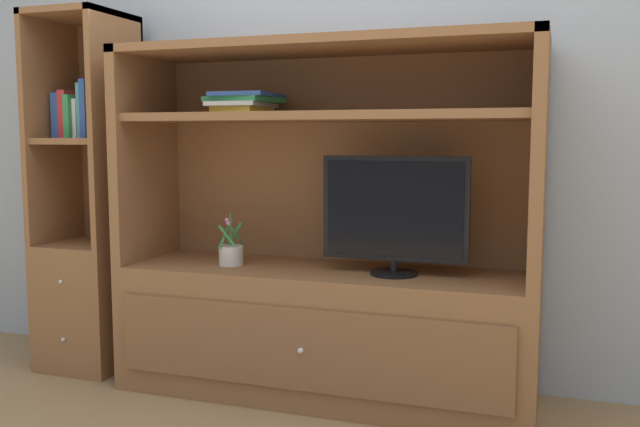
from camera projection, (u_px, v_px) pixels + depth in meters
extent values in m
cube|color=#9EA8B2|center=(348.00, 81.00, 3.26)|extent=(6.00, 0.10, 2.80)
cube|color=brown|center=(324.00, 332.00, 3.05)|extent=(1.82, 0.53, 0.56)
cube|color=brown|center=(302.00, 350.00, 2.79)|extent=(1.67, 0.02, 0.34)
sphere|color=silver|center=(301.00, 351.00, 2.78)|extent=(0.02, 0.02, 0.02)
cube|color=brown|center=(146.00, 156.00, 3.26)|extent=(0.05, 0.53, 0.97)
cube|color=brown|center=(539.00, 160.00, 2.68)|extent=(0.05, 0.53, 0.97)
cube|color=brown|center=(342.00, 156.00, 3.21)|extent=(1.82, 0.02, 0.97)
cube|color=brown|center=(324.00, 46.00, 2.92)|extent=(1.82, 0.53, 0.04)
cube|color=brown|center=(324.00, 117.00, 2.95)|extent=(1.72, 0.48, 0.04)
cylinder|color=black|center=(394.00, 273.00, 2.90)|extent=(0.20, 0.20, 0.01)
cylinder|color=black|center=(394.00, 266.00, 2.89)|extent=(0.03, 0.03, 0.05)
cube|color=black|center=(395.00, 209.00, 2.87)|extent=(0.62, 0.02, 0.44)
cube|color=black|center=(394.00, 209.00, 2.85)|extent=(0.57, 0.00, 0.39)
cylinder|color=beige|center=(231.00, 255.00, 3.11)|extent=(0.11, 0.11, 0.09)
cylinder|color=#3D6B33|center=(231.00, 229.00, 3.10)|extent=(0.01, 0.01, 0.15)
cube|color=#2D7A38|center=(236.00, 235.00, 3.10)|extent=(0.01, 0.12, 0.10)
cube|color=#2D7A38|center=(234.00, 234.00, 3.13)|extent=(0.08, 0.02, 0.11)
cube|color=#2D7A38|center=(225.00, 234.00, 3.11)|extent=(0.01, 0.12, 0.11)
cube|color=#2D7A38|center=(227.00, 235.00, 3.08)|extent=(0.10, 0.03, 0.09)
sphere|color=#C6729E|center=(229.00, 223.00, 3.11)|extent=(0.03, 0.03, 0.03)
sphere|color=#C6729E|center=(227.00, 220.00, 3.10)|extent=(0.02, 0.02, 0.02)
cube|color=gold|center=(243.00, 110.00, 3.06)|extent=(0.20, 0.26, 0.03)
cube|color=silver|center=(242.00, 105.00, 3.08)|extent=(0.25, 0.34, 0.02)
cube|color=#338C4C|center=(245.00, 100.00, 3.07)|extent=(0.30, 0.31, 0.02)
cube|color=#2D519E|center=(248.00, 95.00, 3.06)|extent=(0.26, 0.31, 0.02)
cube|color=brown|center=(91.00, 304.00, 3.45)|extent=(0.41, 0.42, 0.62)
sphere|color=silver|center=(61.00, 282.00, 3.23)|extent=(0.02, 0.02, 0.02)
sphere|color=silver|center=(63.00, 340.00, 3.26)|extent=(0.02, 0.02, 0.02)
cube|color=brown|center=(53.00, 130.00, 3.41)|extent=(0.03, 0.42, 1.11)
cube|color=brown|center=(118.00, 129.00, 3.29)|extent=(0.03, 0.42, 1.11)
cube|color=brown|center=(110.00, 130.00, 3.54)|extent=(0.41, 0.02, 1.11)
cube|color=brown|center=(85.00, 141.00, 3.36)|extent=(0.35, 0.38, 0.03)
cube|color=brown|center=(81.00, 16.00, 3.29)|extent=(0.41, 0.42, 0.03)
cube|color=#2D519E|center=(63.00, 116.00, 3.39)|extent=(0.04, 0.12, 0.22)
cube|color=red|center=(70.00, 114.00, 3.37)|extent=(0.04, 0.13, 0.23)
cube|color=#338C4C|center=(77.00, 117.00, 3.36)|extent=(0.03, 0.17, 0.21)
cube|color=silver|center=(82.00, 119.00, 3.35)|extent=(0.02, 0.13, 0.19)
cube|color=teal|center=(87.00, 111.00, 3.34)|extent=(0.03, 0.13, 0.26)
cube|color=#2D519E|center=(93.00, 109.00, 3.32)|extent=(0.03, 0.17, 0.28)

